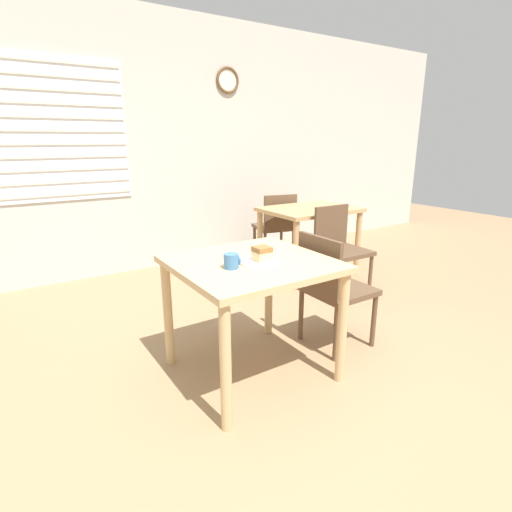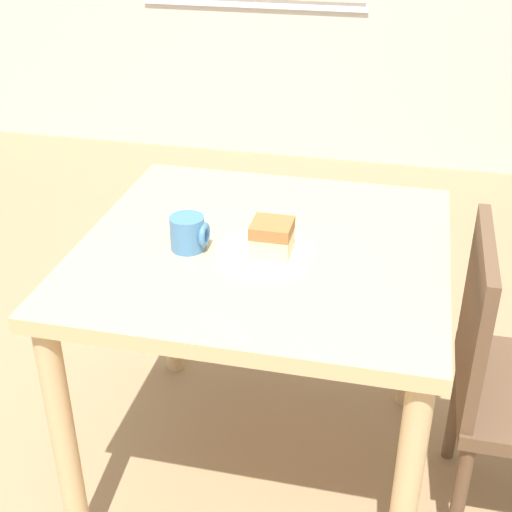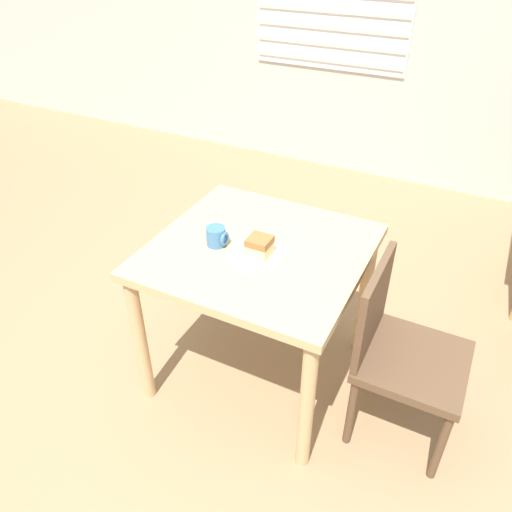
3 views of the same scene
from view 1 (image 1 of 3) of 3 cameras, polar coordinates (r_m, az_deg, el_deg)
The scene contains 10 objects.
ground_plane at distance 2.43m, azimuth 6.67°, elevation -20.78°, with size 14.00×14.00×0.00m, color #997A56.
wall_back at distance 4.67m, azimuth -18.11°, elevation 14.85°, with size 10.00×0.09×2.80m.
dining_table_near at distance 2.45m, azimuth -0.65°, elevation -3.18°, with size 0.91×0.88×0.76m.
dining_table_far at distance 4.41m, azimuth 7.64°, elevation 5.33°, with size 0.98×0.74×0.75m.
chair_near_window at distance 2.89m, azimuth 10.78°, elevation -4.22°, with size 0.43×0.43×0.84m.
chair_far_corner at distance 3.97m, azimuth 11.80°, elevation 1.43°, with size 0.45×0.45×0.84m.
chair_far_opposite at distance 4.87m, azimuth 2.86°, elevation 4.51°, with size 0.52×0.52×0.84m.
plate at distance 2.38m, azimuth 0.37°, elevation -0.77°, with size 0.25×0.25×0.01m.
cake_slice at distance 2.36m, azimuth 0.82°, elevation 0.35°, with size 0.10×0.09×0.08m.
coffee_mug at distance 2.26m, azimuth -3.49°, elevation -0.71°, with size 0.09×0.09×0.09m.
Camera 1 is at (-1.28, -1.46, 1.46)m, focal length 28.00 mm.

